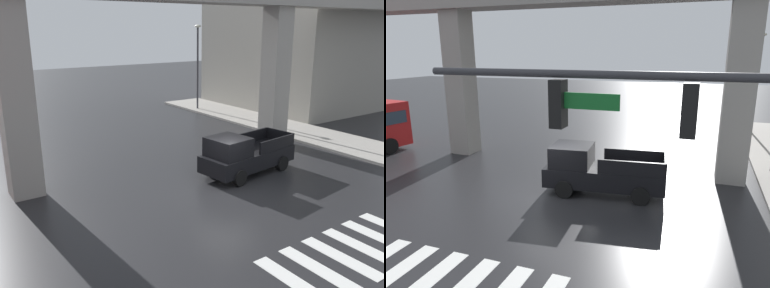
% 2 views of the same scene
% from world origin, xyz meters
% --- Properties ---
extents(ground_plane, '(120.00, 120.00, 0.00)m').
position_xyz_m(ground_plane, '(0.00, 0.00, 0.00)').
color(ground_plane, '#232326').
extents(crosswalk_stripes, '(6.05, 2.80, 0.01)m').
position_xyz_m(crosswalk_stripes, '(-0.00, -6.37, 0.01)').
color(crosswalk_stripes, silver).
rests_on(crosswalk_stripes, ground).
extents(elevated_overpass, '(49.28, 1.89, 9.40)m').
position_xyz_m(elevated_overpass, '(0.00, 4.59, 7.87)').
color(elevated_overpass, '#9E9991').
rests_on(elevated_overpass, ground).
extents(sidewalk_east, '(4.00, 36.00, 0.15)m').
position_xyz_m(sidewalk_east, '(10.74, 2.00, 0.07)').
color(sidewalk_east, '#9E9991').
rests_on(sidewalk_east, ground).
extents(pickup_truck, '(5.28, 2.52, 2.08)m').
position_xyz_m(pickup_truck, '(1.98, 1.10, 0.99)').
color(pickup_truck, black).
rests_on(pickup_truck, ground).
extents(street_lamp_mid_block, '(0.44, 0.70, 7.24)m').
position_xyz_m(street_lamp_mid_block, '(9.54, 6.36, 4.56)').
color(street_lamp_mid_block, '#38383D').
rests_on(street_lamp_mid_block, ground).
extents(street_lamp_far_north, '(0.44, 0.70, 7.24)m').
position_xyz_m(street_lamp_far_north, '(9.54, 15.67, 4.56)').
color(street_lamp_far_north, '#38383D').
rests_on(street_lamp_far_north, ground).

